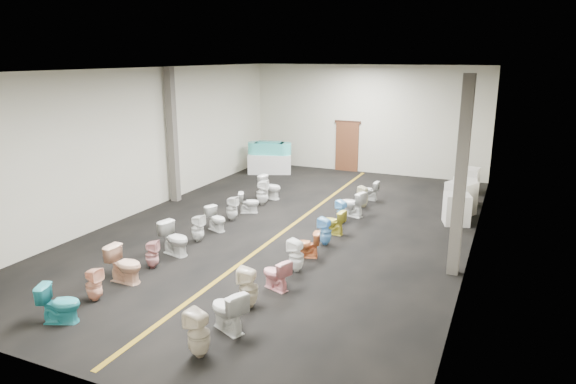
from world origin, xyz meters
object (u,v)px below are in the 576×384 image
Objects in this scene: toilet_right_4 at (296,256)px; appliance_crate_a at (457,209)px; toilet_right_1 at (228,310)px; toilet_right_10 at (363,197)px; toilet_right_11 at (369,190)px; toilet_left_0 at (60,303)px; toilet_left_10 at (270,187)px; toilet_right_2 at (249,288)px; toilet_left_7 at (232,208)px; toilet_left_6 at (217,219)px; toilet_left_5 at (198,228)px; toilet_right_0 at (199,334)px; display_table at (270,163)px; toilet_left_1 at (94,284)px; toilet_right_7 at (333,222)px; toilet_left_3 at (152,254)px; toilet_left_4 at (175,239)px; toilet_right_8 at (342,212)px; toilet_left_9 at (262,192)px; toilet_left_8 at (249,202)px; toilet_left_2 at (125,264)px; appliance_crate_c at (464,192)px; toilet_right_3 at (276,274)px; appliance_crate_d at (469,180)px; bathtub at (270,148)px; appliance_crate_b at (461,198)px; toilet_right_6 at (325,231)px; toilet_right_5 at (307,244)px.

appliance_crate_a is at bearing 159.37° from toilet_right_4.
toilet_right_1 is 8.65m from toilet_right_10.
appliance_crate_a reaches higher than toilet_right_11.
toilet_right_1 is (3.02, 1.01, 0.03)m from toilet_left_0.
toilet_right_2 is at bearing -150.32° from toilet_left_10.
toilet_right_1 reaches higher than toilet_left_7.
toilet_left_7 reaches higher than toilet_left_6.
toilet_left_5 is 0.88× the size of toilet_right_0.
display_table is 13.88m from toilet_right_0.
toilet_right_1 reaches higher than display_table.
toilet_right_7 is at bearing -27.08° from toilet_left_1.
toilet_left_3 is 0.82× the size of toilet_left_4.
appliance_crate_a is 1.20× the size of toilet_left_0.
toilet_right_8 is at bearing -155.12° from toilet_right_1.
toilet_left_6 is 0.80× the size of toilet_left_9.
toilet_left_8 is 7.25m from toilet_right_1.
toilet_right_8 is (3.04, 5.01, 0.01)m from toilet_left_3.
toilet_left_7 is 0.88× the size of toilet_left_9.
toilet_left_2 is (-0.03, 0.97, 0.06)m from toilet_left_1.
toilet_right_4 is at bearing -157.49° from toilet_right_1.
appliance_crate_c reaches higher than toilet_left_3.
toilet_right_4 reaches higher than toilet_right_3.
toilet_left_9 is 3.14m from toilet_right_8.
toilet_left_3 is (-6.16, -10.25, -0.12)m from appliance_crate_d.
appliance_crate_b is at bearing -33.73° from bathtub.
toilet_right_6 is 1.06× the size of toilet_right_7.
toilet_right_7 is (3.20, 0.08, -0.03)m from toilet_left_7.
toilet_right_1 is (3.08, -7.53, -0.02)m from toilet_left_9.
display_table is 0.99× the size of bathtub.
bathtub is 7.27m from toilet_right_8.
bathtub is 2.65× the size of toilet_right_3.
toilet_right_8 is (-0.04, 6.75, -0.06)m from toilet_right_1.
appliance_crate_a is at bearing 145.38° from toilet_right_6.
appliance_crate_d is 1.30× the size of toilet_left_1.
appliance_crate_a reaches higher than toilet_right_10.
toilet_right_10 reaches higher than toilet_right_11.
bathtub is at bearing -136.59° from toilet_right_6.
appliance_crate_b is 6.32m from toilet_left_10.
bathtub is 2.57× the size of toilet_left_1.
display_table is 8.82m from toilet_right_6.
toilet_right_6 is (3.21, 4.92, 0.02)m from toilet_left_1.
toilet_left_0 is 0.93× the size of toilet_right_1.
appliance_crate_b is at bearing 169.59° from toilet_right_0.
toilet_right_2 is 3.91m from toilet_right_6.
toilet_left_7 is (-0.07, 2.97, -0.04)m from toilet_left_4.
toilet_right_6 is (0.02, 1.90, -0.02)m from toilet_right_4.
toilet_right_4 is (-2.99, -6.17, -0.13)m from appliance_crate_b.
toilet_right_5 is (-0.00, 3.84, -0.07)m from toilet_right_1.
toilet_left_0 is 1.08× the size of toilet_right_8.
appliance_crate_a is at bearing -73.18° from toilet_left_7.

